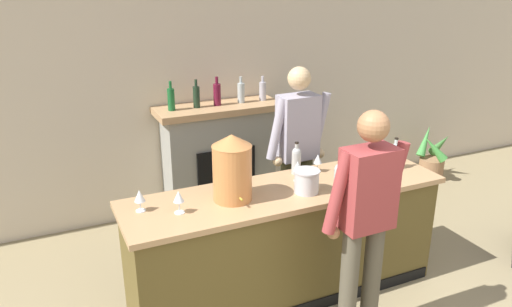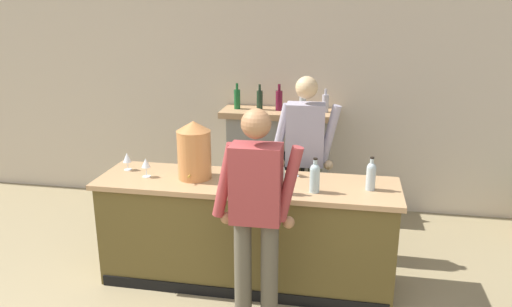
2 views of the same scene
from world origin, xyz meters
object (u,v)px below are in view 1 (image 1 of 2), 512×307
Objects in this scene: wine_glass_front_left at (298,167)px; wine_glass_back_row at (140,197)px; wine_bottle_burgundy_dark at (362,168)px; fireplace_stone at (219,158)px; person_bartender at (297,152)px; wine_glass_by_dispenser at (179,197)px; ice_bucket_steel at (307,181)px; person_customer at (365,221)px; wine_bottle_cabernet_heavy at (339,177)px; potted_plant_corner at (432,160)px; wine_glass_near_bucket at (318,160)px; wine_bottle_rose_blush at (296,159)px; wine_bottle_riesling_slim at (395,155)px; copper_dispenser at (232,167)px.

wine_glass_front_left is 1.28m from wine_glass_back_row.
wine_bottle_burgundy_dark is 1.76× the size of wine_glass_back_row.
person_bartender is (0.39, -1.04, 0.36)m from fireplace_stone.
wine_glass_by_dispenser reaches higher than wine_glass_back_row.
ice_bucket_steel is 0.49m from wine_bottle_burgundy_dark.
person_customer is 0.98× the size of person_bartender.
ice_bucket_steel is at bearing 152.11° from wine_bottle_cabernet_heavy.
potted_plant_corner is 2.67m from person_bartender.
wine_bottle_cabernet_heavy reaches higher than wine_glass_back_row.
ice_bucket_steel reaches higher than wine_glass_by_dispenser.
ice_bucket_steel is 1.19× the size of wine_glass_by_dispenser.
ice_bucket_steel is at bearing -88.16° from fireplace_stone.
wine_glass_back_row is 1.03× the size of wine_glass_near_bucket.
wine_glass_front_left is at bearing -86.43° from fireplace_stone.
potted_plant_corner is 2.51× the size of wine_bottle_rose_blush.
wine_bottle_cabernet_heavy is at bearing -162.96° from wine_bottle_riesling_slim.
wine_bottle_cabernet_heavy is 1.05× the size of wine_bottle_rose_blush.
person_bartender is at bearing 101.07° from wine_bottle_burgundy_dark.
wine_glass_front_left is at bearing -115.01° from wine_bottle_rose_blush.
copper_dispenser reaches higher than wine_bottle_riesling_slim.
wine_bottle_cabernet_heavy is 0.38m from wine_glass_front_left.
copper_dispenser is (-0.51, -1.67, 0.58)m from fireplace_stone.
wine_bottle_rose_blush is 0.86m from wine_bottle_riesling_slim.
person_customer is 0.51m from wine_bottle_cabernet_heavy.
wine_glass_by_dispenser is at bearing 171.51° from wine_bottle_cabernet_heavy.
person_bartender reaches higher than wine_bottle_cabernet_heavy.
wine_glass_back_row is at bearing -162.14° from potted_plant_corner.
wine_bottle_burgundy_dark reaches higher than wine_bottle_riesling_slim.
person_customer reaches higher than fireplace_stone.
wine_bottle_riesling_slim is at bearing -46.84° from person_bartender.
wine_bottle_riesling_slim is 1.61× the size of wine_glass_front_left.
person_bartender is 1.50m from wine_glass_by_dispenser.
wine_bottle_cabernet_heavy is at bearing -97.84° from person_bartender.
wine_bottle_riesling_slim reaches higher than wine_glass_by_dispenser.
wine_glass_by_dispenser is at bearing 176.14° from ice_bucket_steel.
person_bartender is 0.45m from wine_bottle_rose_blush.
person_bartender is at bearing 60.90° from wine_glass_front_left.
potted_plant_corner is 4.13× the size of wine_glass_by_dispenser.
fireplace_stone reaches higher than wine_bottle_rose_blush.
wine_bottle_riesling_slim is at bearing -17.62° from wine_bottle_rose_blush.
potted_plant_corner is 3.48× the size of ice_bucket_steel.
fireplace_stone is 5.26× the size of wine_bottle_cabernet_heavy.
copper_dispenser is 3.01× the size of wine_glass_by_dispenser.
wine_glass_by_dispenser is (-1.04, -0.15, -0.00)m from wine_glass_front_left.
fireplace_stone is 5.35× the size of wine_bottle_burgundy_dark.
wine_bottle_cabernet_heavy is at bearing 77.94° from person_customer.
wine_glass_near_bucket is at bearing 47.68° from ice_bucket_steel.
copper_dispenser is at bearing 163.42° from wine_bottle_cabernet_heavy.
person_customer is 8.69× the size of ice_bucket_steel.
fireplace_stone is 5.52× the size of wine_bottle_rose_blush.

